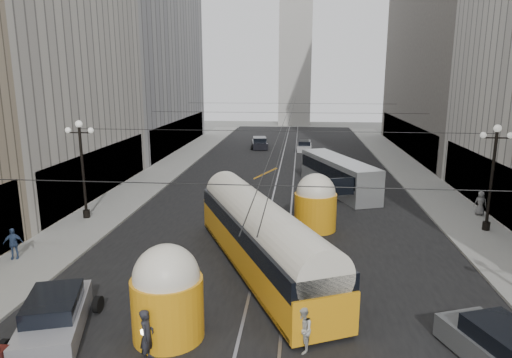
% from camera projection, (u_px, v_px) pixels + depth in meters
% --- Properties ---
extents(road, '(20.00, 85.00, 0.02)m').
position_uv_depth(road, '(286.00, 176.00, 42.91)').
color(road, black).
rests_on(road, ground).
extents(sidewalk_left, '(4.00, 72.00, 0.15)m').
position_uv_depth(sidewalk_left, '(172.00, 166.00, 47.43)').
color(sidewalk_left, gray).
rests_on(sidewalk_left, ground).
extents(sidewalk_right, '(4.00, 72.00, 0.15)m').
position_uv_depth(sidewalk_right, '(408.00, 171.00, 45.14)').
color(sidewalk_right, gray).
rests_on(sidewalk_right, ground).
extents(rail_left, '(0.12, 85.00, 0.04)m').
position_uv_depth(rail_left, '(278.00, 176.00, 42.98)').
color(rail_left, gray).
rests_on(rail_left, ground).
extents(rail_right, '(0.12, 85.00, 0.04)m').
position_uv_depth(rail_right, '(294.00, 177.00, 42.84)').
color(rail_right, gray).
rests_on(rail_right, ground).
extents(building_left_far, '(12.60, 28.60, 28.60)m').
position_uv_depth(building_left_far, '(131.00, 34.00, 56.68)').
color(building_left_far, '#999999').
rests_on(building_left_far, ground).
extents(building_right_far, '(12.60, 32.60, 32.60)m').
position_uv_depth(building_right_far, '(466.00, 13.00, 52.42)').
color(building_right_far, '#514C47').
rests_on(building_right_far, ground).
extents(distant_tower, '(6.00, 6.00, 31.36)m').
position_uv_depth(distant_tower, '(296.00, 44.00, 85.68)').
color(distant_tower, '#B2AFA8').
rests_on(distant_tower, ground).
extents(lamppost_left_mid, '(1.86, 0.44, 6.37)m').
position_uv_depth(lamppost_left_mid, '(82.00, 164.00, 29.21)').
color(lamppost_left_mid, black).
rests_on(lamppost_left_mid, sidewalk_left).
extents(lamppost_right_mid, '(1.86, 0.44, 6.37)m').
position_uv_depth(lamppost_right_mid, '(492.00, 172.00, 26.80)').
color(lamppost_right_mid, black).
rests_on(lamppost_right_mid, sidewalk_right).
extents(catenary, '(25.00, 72.00, 0.23)m').
position_uv_depth(catenary, '(288.00, 114.00, 40.61)').
color(catenary, black).
rests_on(catenary, ground).
extents(streetcar, '(8.18, 15.04, 3.56)m').
position_uv_depth(streetcar, '(261.00, 235.00, 21.98)').
color(streetcar, orange).
rests_on(streetcar, ground).
extents(city_bus, '(5.87, 11.08, 2.71)m').
position_uv_depth(city_bus, '(338.00, 174.00, 37.05)').
color(city_bus, '#AFB3B5').
rests_on(city_bus, ground).
extents(sedan_silver, '(3.33, 5.17, 1.51)m').
position_uv_depth(sedan_silver, '(55.00, 316.00, 16.64)').
color(sedan_silver, '#9B9B9F').
rests_on(sedan_silver, ground).
extents(sedan_grey, '(3.50, 5.12, 1.50)m').
position_uv_depth(sedan_grey, '(507.00, 353.00, 14.47)').
color(sedan_grey, '#55585A').
rests_on(sedan_grey, ground).
extents(sedan_white_far, '(1.75, 4.17, 1.31)m').
position_uv_depth(sedan_white_far, '(304.00, 146.00, 57.17)').
color(sedan_white_far, silver).
rests_on(sedan_white_far, ground).
extents(sedan_dark_far, '(2.51, 4.79, 1.44)m').
position_uv_depth(sedan_dark_far, '(260.00, 143.00, 59.37)').
color(sedan_dark_far, black).
rests_on(sedan_dark_far, ground).
extents(pedestrian_crossing_a, '(0.46, 0.68, 1.83)m').
position_uv_depth(pedestrian_crossing_a, '(147.00, 335.00, 15.02)').
color(pedestrian_crossing_a, black).
rests_on(pedestrian_crossing_a, ground).
extents(pedestrian_crossing_b, '(0.77, 0.91, 1.66)m').
position_uv_depth(pedestrian_crossing_b, '(302.00, 329.00, 15.52)').
color(pedestrian_crossing_b, '#B4B4A8').
rests_on(pedestrian_crossing_b, ground).
extents(pedestrian_sidewalk_right, '(0.83, 0.54, 1.64)m').
position_uv_depth(pedestrian_sidewalk_right, '(480.00, 203.00, 30.37)').
color(pedestrian_sidewalk_right, slate).
rests_on(pedestrian_sidewalk_right, sidewalk_right).
extents(pedestrian_sidewalk_left, '(1.07, 0.83, 1.61)m').
position_uv_depth(pedestrian_sidewalk_left, '(13.00, 243.00, 23.11)').
color(pedestrian_sidewalk_left, navy).
rests_on(pedestrian_sidewalk_left, sidewalk_left).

